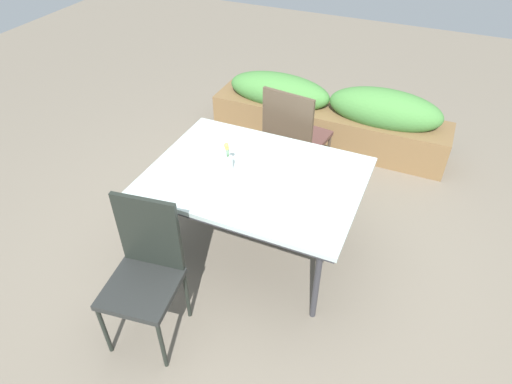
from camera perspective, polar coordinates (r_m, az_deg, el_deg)
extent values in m
plane|color=#756B5B|center=(3.62, 1.17, -7.94)|extent=(12.00, 12.00, 0.00)
cube|color=#B2C6C1|center=(3.16, 0.00, 2.01)|extent=(1.49, 1.10, 0.03)
cube|color=#333338|center=(3.18, 0.00, 1.59)|extent=(1.46, 1.07, 0.02)
cylinder|color=#333338|center=(3.38, -12.60, -4.57)|extent=(0.04, 0.04, 0.72)
cylinder|color=#333338|center=(2.99, 7.77, -11.25)|extent=(0.04, 0.04, 0.72)
cylinder|color=#333338|center=(3.92, -5.82, 3.18)|extent=(0.04, 0.04, 0.72)
cylinder|color=#333338|center=(3.58, 11.86, -1.54)|extent=(0.04, 0.04, 0.72)
cube|color=#252726|center=(2.89, -14.45, -11.82)|extent=(0.49, 0.49, 0.04)
cube|color=black|center=(2.80, -13.52, -5.12)|extent=(0.41, 0.09, 0.55)
cylinder|color=black|center=(2.91, -11.92, -18.58)|extent=(0.03, 0.03, 0.45)
cylinder|color=black|center=(3.06, -18.80, -16.33)|extent=(0.03, 0.03, 0.45)
cylinder|color=black|center=(3.10, -8.82, -12.83)|extent=(0.03, 0.03, 0.45)
cylinder|color=black|center=(3.25, -15.31, -11.06)|extent=(0.03, 0.03, 0.45)
cube|color=brown|center=(4.08, 5.36, 6.90)|extent=(0.55, 0.55, 0.04)
cube|color=#4C3D2D|center=(3.76, 4.02, 8.86)|extent=(0.46, 0.09, 0.53)
cylinder|color=#4C3D2D|center=(4.46, 3.93, 6.32)|extent=(0.03, 0.03, 0.48)
cylinder|color=#4C3D2D|center=(4.31, 9.16, 4.59)|extent=(0.03, 0.03, 0.48)
cylinder|color=#4C3D2D|center=(4.14, 1.00, 3.47)|extent=(0.03, 0.03, 0.48)
cylinder|color=#4C3D2D|center=(3.98, 6.55, 1.51)|extent=(0.03, 0.03, 0.48)
cylinder|color=silver|center=(3.18, -3.45, 3.71)|extent=(0.06, 0.06, 0.11)
cylinder|color=#387233|center=(3.14, -3.54, 4.97)|extent=(0.01, 0.01, 0.13)
sphere|color=white|center=(3.10, -3.59, 6.00)|extent=(0.03, 0.03, 0.03)
cylinder|color=#387233|center=(3.14, -3.67, 4.78)|extent=(0.01, 0.00, 0.11)
sphere|color=#EFCC4C|center=(3.11, -3.71, 5.64)|extent=(0.03, 0.03, 0.03)
cylinder|color=#387233|center=(3.13, -3.71, 4.95)|extent=(0.01, 0.01, 0.14)
sphere|color=#EFCC4C|center=(3.10, -3.77, 6.00)|extent=(0.04, 0.04, 0.04)
cube|color=brown|center=(4.86, 9.04, 8.34)|extent=(2.47, 0.48, 0.40)
ellipsoid|color=#47843D|center=(4.86, 2.97, 12.82)|extent=(1.11, 0.43, 0.36)
ellipsoid|color=#47843D|center=(4.62, 16.13, 10.11)|extent=(1.11, 0.43, 0.40)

